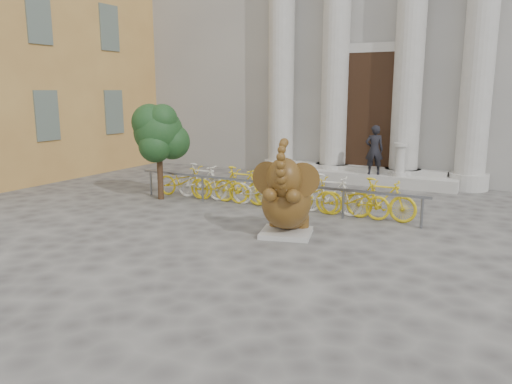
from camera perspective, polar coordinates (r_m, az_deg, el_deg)
The scene contains 8 objects.
ground at distance 8.53m, azimuth -6.01°, elevation -9.11°, with size 80.00×80.00×0.00m, color #474442.
classical_building at distance 22.19m, azimuth 16.96°, elevation 18.82°, with size 22.00×10.70×12.00m.
entrance_steps at distance 16.85m, azimuth 12.09°, elevation 1.67°, with size 6.00×1.20×0.36m, color #A8A59E.
elephant_statue at distance 10.35m, azimuth 3.49°, elevation -1.01°, with size 1.35×1.63×2.07m.
bike_rack at distance 12.92m, azimuth 1.81°, elevation 0.40°, with size 8.00×0.53×1.00m.
tree at distance 13.97m, azimuth -11.03°, elevation 6.60°, with size 1.52×1.39×2.64m.
pedestrian at distance 16.27m, azimuth 13.36°, elevation 4.70°, with size 0.57×0.38×1.57m, color black.
balustrade_post at distance 16.17m, azimuth 16.14°, elevation 3.43°, with size 0.42×0.42×1.04m.
Camera 1 is at (4.50, -6.59, 3.01)m, focal length 35.00 mm.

